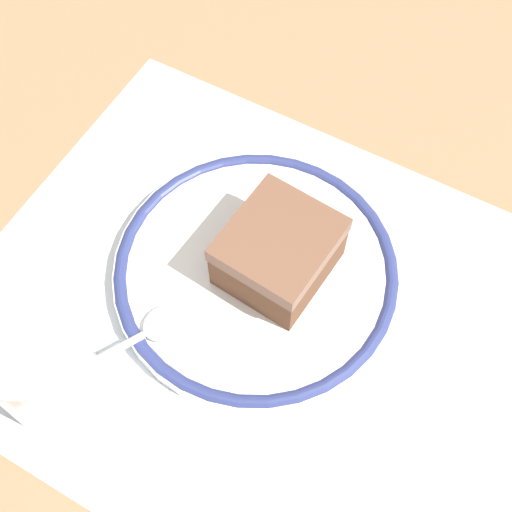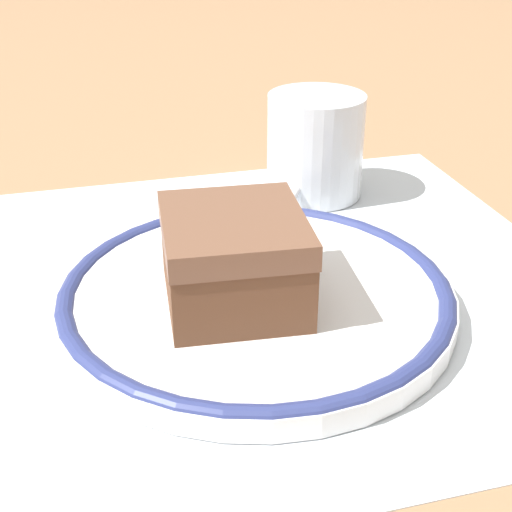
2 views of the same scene
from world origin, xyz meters
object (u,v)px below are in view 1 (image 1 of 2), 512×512
object	(u,v)px
spoon	(143,335)
cup	(43,368)
cake_slice	(279,252)
napkin	(322,481)
plate	(256,272)

from	to	relation	value
spoon	cup	bearing A→B (deg)	55.28
cup	cake_slice	bearing A→B (deg)	-122.39
cake_slice	napkin	xyz separation A→B (m)	(-0.10, 0.12, -0.04)
cake_slice	napkin	bearing A→B (deg)	129.30
plate	cake_slice	xyz separation A→B (m)	(-0.01, -0.01, 0.03)
plate	cup	xyz separation A→B (m)	(0.08, 0.14, 0.02)
spoon	cake_slice	bearing A→B (deg)	-120.94
plate	spoon	xyz separation A→B (m)	(0.04, 0.09, 0.01)
plate	cup	world-z (taller)	cup
spoon	napkin	world-z (taller)	spoon
cake_slice	spoon	world-z (taller)	cake_slice
plate	cake_slice	distance (m)	0.03
cup	napkin	size ratio (longest dim) A/B	0.53
spoon	cup	world-z (taller)	cup
plate	spoon	world-z (taller)	spoon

